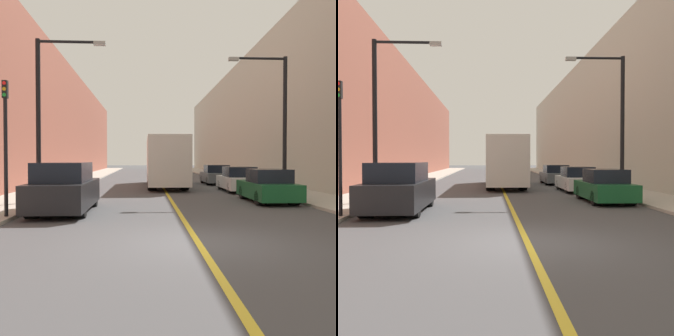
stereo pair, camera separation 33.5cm
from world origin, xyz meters
The scene contains 14 objects.
ground_plane centered at (0.00, 0.00, 0.00)m, with size 200.00×200.00×0.00m, color #474749.
sidewalk_left centered at (-6.85, 30.00, 0.06)m, with size 2.92×72.00×0.12m, color #B2AA9E.
sidewalk_right centered at (6.85, 30.00, 0.06)m, with size 2.92×72.00×0.12m, color #B2AA9E.
building_row_left centered at (-10.31, 30.00, 5.43)m, with size 4.00×72.00×10.86m, color brown.
building_row_right centered at (10.31, 30.00, 5.86)m, with size 4.00×72.00×11.73m, color #B7B2A3.
road_center_line centered at (0.00, 30.00, 0.00)m, with size 0.16×72.00×0.01m, color gold.
bus centered at (0.20, 18.01, 1.77)m, with size 2.47×10.51×3.30m.
parked_suv_left centered at (-4.12, 5.40, 0.84)m, with size 1.94×4.90×1.80m.
car_right_near centered at (4.26, 8.21, 0.66)m, with size 1.79×4.29×1.47m.
car_right_mid centered at (4.30, 13.86, 0.66)m, with size 1.84×4.43×1.46m.
car_right_far centered at (4.17, 20.44, 0.66)m, with size 1.87×4.44×1.45m.
street_lamp_left centered at (-5.39, 7.86, 4.09)m, with size 2.92×0.24×6.83m.
street_lamp_right centered at (5.39, 10.07, 4.09)m, with size 2.92×0.24×6.82m.
traffic_light centered at (-5.59, 3.65, 2.44)m, with size 0.16×0.18×4.27m.
Camera 1 is at (-1.24, -8.96, 1.95)m, focal length 42.00 mm.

